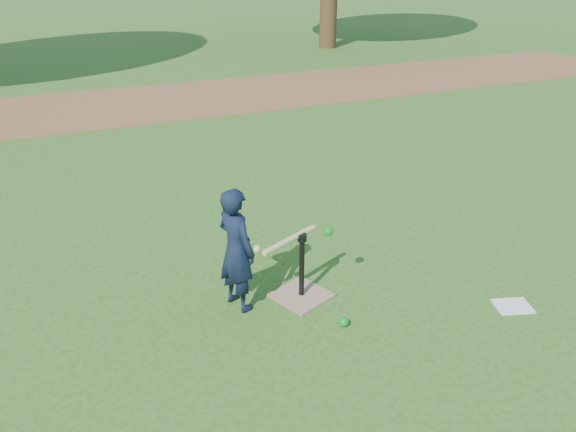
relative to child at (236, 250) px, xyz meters
name	(u,v)px	position (x,y,z in m)	size (l,w,h in m)	color
ground	(276,322)	(0.20, -0.35, -0.54)	(80.00, 80.00, 0.00)	#285116
dirt_strip	(130,104)	(0.20, 7.15, -0.53)	(24.00, 3.00, 0.01)	brown
child	(236,250)	(0.00, 0.00, 0.00)	(0.39, 0.26, 1.08)	black
wiffle_ball_ground	(344,322)	(0.68, -0.62, -0.50)	(0.08, 0.08, 0.08)	#0B7F20
clipboard	(513,306)	(2.14, -0.94, -0.53)	(0.30, 0.23, 0.01)	silver
batting_tee	(302,286)	(0.54, -0.10, -0.43)	(0.56, 0.56, 0.61)	#8D7259
swing_action	(295,239)	(0.46, -0.14, 0.07)	(0.69, 0.30, 0.12)	tan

